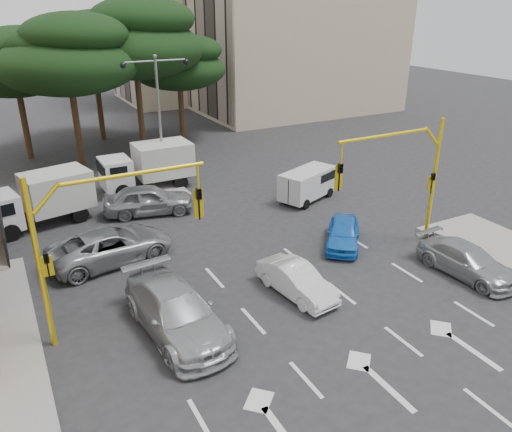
% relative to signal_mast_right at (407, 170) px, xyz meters
% --- Properties ---
extents(ground, '(120.00, 120.00, 0.00)m').
position_rel_signal_mast_right_xyz_m(ground, '(-6.80, -1.99, -3.88)').
color(ground, '#28282B').
rests_on(ground, ground).
extents(median_strip, '(1.40, 6.00, 0.15)m').
position_rel_signal_mast_right_xyz_m(median_strip, '(-6.80, 14.01, -3.81)').
color(median_strip, gray).
rests_on(median_strip, ground).
extents(apartment_beige_near, '(20.20, 12.15, 18.70)m').
position_rel_signal_mast_right_xyz_m(apartment_beige_near, '(13.15, 30.01, 5.47)').
color(apartment_beige_near, '#C1B290').
rests_on(apartment_beige_near, ground).
extents(apartment_beige_far, '(16.20, 12.15, 16.70)m').
position_rel_signal_mast_right_xyz_m(apartment_beige_far, '(6.15, 42.01, 4.47)').
color(apartment_beige_far, '#C1B290').
rests_on(apartment_beige_far, ground).
extents(pine_left_near, '(9.15, 9.15, 10.23)m').
position_rel_signal_mast_right_xyz_m(pine_left_near, '(-10.75, 19.96, 3.72)').
color(pine_left_near, '#382616').
rests_on(pine_left_near, ground).
extents(pine_center, '(9.98, 9.98, 11.16)m').
position_rel_signal_mast_right_xyz_m(pine_center, '(-5.75, 21.96, 4.41)').
color(pine_center, '#382616').
rests_on(pine_center, ground).
extents(pine_left_far, '(8.32, 8.32, 9.30)m').
position_rel_signal_mast_right_xyz_m(pine_left_far, '(-13.75, 23.96, 3.03)').
color(pine_left_far, '#382616').
rests_on(pine_left_far, ground).
extents(pine_right, '(7.49, 7.49, 8.37)m').
position_rel_signal_mast_right_xyz_m(pine_right, '(-1.75, 23.96, 2.33)').
color(pine_right, '#382616').
rests_on(pine_right, ground).
extents(pine_back, '(9.15, 9.15, 10.23)m').
position_rel_signal_mast_right_xyz_m(pine_back, '(-7.75, 26.96, 3.72)').
color(pine_back, '#382616').
rests_on(pine_back, ground).
extents(signal_mast_right, '(5.79, 0.37, 6.00)m').
position_rel_signal_mast_right_xyz_m(signal_mast_right, '(0.00, 0.00, 0.00)').
color(signal_mast_right, yellow).
rests_on(signal_mast_right, ground).
extents(signal_mast_left, '(5.79, 0.37, 6.00)m').
position_rel_signal_mast_right_xyz_m(signal_mast_left, '(-13.61, 0.00, 0.00)').
color(signal_mast_left, yellow).
rests_on(signal_mast_left, ground).
extents(street_lamp_center, '(4.16, 0.36, 7.77)m').
position_rel_signal_mast_right_xyz_m(street_lamp_center, '(-6.80, 14.01, 1.54)').
color(street_lamp_center, slate).
rests_on(street_lamp_center, median_strip).
extents(car_white_hatch, '(1.82, 3.92, 1.24)m').
position_rel_signal_mast_right_xyz_m(car_white_hatch, '(-6.43, -1.19, -3.26)').
color(car_white_hatch, white).
rests_on(car_white_hatch, ground).
extents(car_blue_compact, '(3.55, 3.84, 1.27)m').
position_rel_signal_mast_right_xyz_m(car_blue_compact, '(-2.14, 1.45, -3.25)').
color(car_blue_compact, blue).
rests_on(car_blue_compact, ground).
extents(car_silver_wagon, '(2.78, 5.81, 1.63)m').
position_rel_signal_mast_right_xyz_m(car_silver_wagon, '(-11.45, -1.27, -3.07)').
color(car_silver_wagon, '#A5A9AD').
rests_on(car_silver_wagon, ground).
extents(car_silver_cross_a, '(5.79, 3.29, 1.52)m').
position_rel_signal_mast_right_xyz_m(car_silver_cross_a, '(-12.22, 5.07, -3.12)').
color(car_silver_cross_a, '#96999D').
rests_on(car_silver_cross_a, ground).
extents(car_silver_cross_b, '(5.13, 3.02, 1.64)m').
position_rel_signal_mast_right_xyz_m(car_silver_cross_b, '(-9.15, 9.58, -3.06)').
color(car_silver_cross_b, gray).
rests_on(car_silver_cross_b, ground).
extents(car_silver_parked, '(2.13, 4.60, 1.30)m').
position_rel_signal_mast_right_xyz_m(car_silver_parked, '(0.80, -3.26, -3.23)').
color(car_silver_parked, '#9D9FA4').
rests_on(car_silver_parked, ground).
extents(van_white, '(4.03, 2.90, 1.84)m').
position_rel_signal_mast_right_xyz_m(van_white, '(-0.35, 7.26, -2.97)').
color(van_white, silver).
rests_on(van_white, ground).
extents(box_truck_a, '(5.77, 3.39, 2.66)m').
position_rel_signal_mast_right_xyz_m(box_truck_a, '(-14.50, 10.79, -2.56)').
color(box_truck_a, white).
rests_on(box_truck_a, ground).
extents(box_truck_b, '(5.63, 2.40, 2.76)m').
position_rel_signal_mast_right_xyz_m(box_truck_b, '(-7.95, 13.51, -2.50)').
color(box_truck_b, white).
rests_on(box_truck_b, ground).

